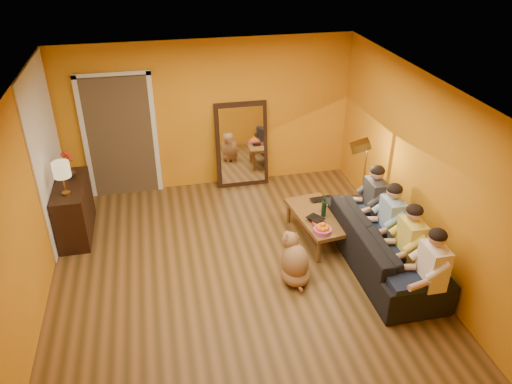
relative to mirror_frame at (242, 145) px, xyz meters
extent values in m
cube|color=brown|center=(-0.55, -2.63, -0.76)|extent=(5.00, 5.50, 0.00)
cube|color=white|center=(-0.55, -2.63, 1.84)|extent=(5.00, 5.50, 0.00)
cube|color=orange|center=(-0.55, 0.12, 0.54)|extent=(5.00, 0.00, 2.60)
cube|color=orange|center=(-3.05, -2.63, 0.54)|extent=(0.00, 5.50, 2.60)
cube|color=orange|center=(1.95, -2.63, 0.54)|extent=(0.00, 5.50, 2.60)
cube|color=white|center=(-3.04, -0.88, 0.54)|extent=(0.02, 1.90, 2.58)
cube|color=#3F2D19|center=(-2.05, 0.20, 0.29)|extent=(1.06, 0.30, 2.10)
cube|color=white|center=(-2.62, 0.08, 0.29)|extent=(0.08, 0.06, 2.20)
cube|color=white|center=(-1.48, 0.08, 0.29)|extent=(0.08, 0.06, 2.20)
cube|color=white|center=(-2.05, 0.08, 1.36)|extent=(1.22, 0.06, 0.08)
cube|color=black|center=(0.00, 0.00, 0.00)|extent=(0.92, 0.27, 1.51)
cube|color=white|center=(0.00, -0.04, 0.00)|extent=(0.78, 0.21, 1.35)
cube|color=black|center=(-2.79, -1.08, -0.34)|extent=(0.44, 1.18, 0.85)
imported|color=black|center=(1.45, -2.80, -0.42)|extent=(2.34, 0.92, 0.68)
cylinder|color=black|center=(0.84, -2.04, -0.18)|extent=(0.07, 0.07, 0.31)
imported|color=#B27F3F|center=(0.91, -1.87, -0.30)|extent=(0.11, 0.11, 0.09)
imported|color=black|center=(0.97, -1.64, -0.33)|extent=(0.38, 0.26, 0.03)
imported|color=black|center=(0.61, -2.19, -0.33)|extent=(0.23, 0.27, 0.02)
imported|color=red|center=(0.62, -2.18, -0.31)|extent=(0.21, 0.25, 0.02)
imported|color=black|center=(0.61, -2.20, -0.29)|extent=(0.28, 0.29, 0.02)
imported|color=black|center=(-2.79, -0.83, 0.18)|extent=(0.18, 0.18, 0.19)
camera|label=1|loc=(-1.45, -7.94, 3.61)|focal=35.00mm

